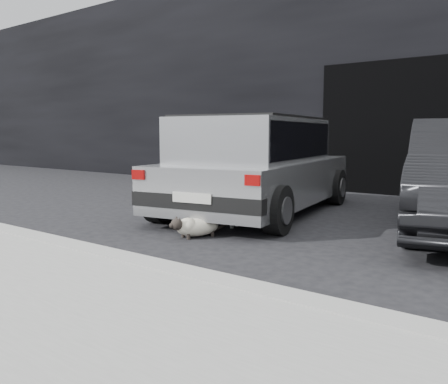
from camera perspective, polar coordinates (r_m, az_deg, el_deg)
The scene contains 7 objects.
ground at distance 6.46m, azimuth 4.30°, elevation -3.65°, with size 80.00×80.00×0.00m, color black.
garage_opening at distance 9.64m, azimuth 22.77°, elevation 7.11°, with size 4.00×0.10×2.60m, color black.
curb at distance 3.84m, azimuth -4.55°, elevation -10.18°, with size 18.00×0.25×0.12m, color #969690.
sidewalk at distance 3.11m, azimuth -20.00°, elevation -14.93°, with size 18.00×2.20×0.11m, color #969690.
silver_hatchback at distance 7.10m, azimuth 3.88°, elevation 3.72°, with size 2.45×4.15×1.44m.
cat_siamese at distance 5.51m, azimuth -3.61°, elevation -4.20°, with size 0.44×0.76×0.27m.
cat_white at distance 6.13m, azimuth 0.13°, elevation -2.34°, with size 0.85×0.39×0.41m.
Camera 1 is at (3.46, -5.33, 1.20)m, focal length 38.00 mm.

